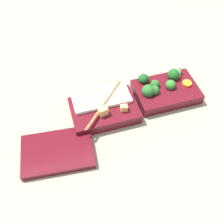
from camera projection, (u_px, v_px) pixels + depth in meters
The scene contains 4 objects.
ground_plane at pixel (137, 106), 0.90m from camera, with size 3.00×3.00×0.00m, color gray.
bento_tray_vegetable at pixel (165, 89), 0.91m from camera, with size 0.22×0.15×0.07m.
bento_tray_rice at pixel (104, 108), 0.86m from camera, with size 0.22×0.17×0.07m.
bento_lid at pixel (58, 152), 0.78m from camera, with size 0.21×0.14×0.02m, color #510F19.
Camera 1 is at (0.24, 0.52, 0.70)m, focal length 42.00 mm.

